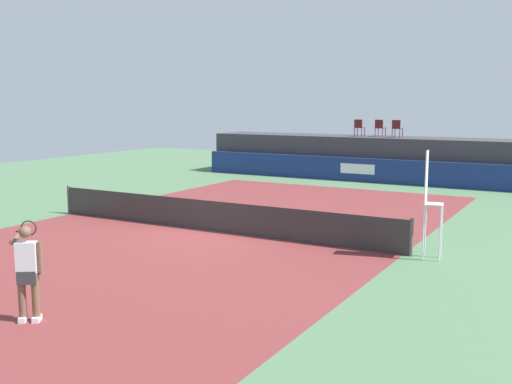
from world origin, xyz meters
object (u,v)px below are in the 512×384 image
(spectator_chair_far_left, at_px, (359,127))
(net_post_far, at_px, (411,237))
(spectator_chair_center, at_px, (397,128))
(tennis_player, at_px, (28,270))
(umpire_chair, at_px, (430,197))
(net_post_near, at_px, (69,199))
(spectator_chair_left, at_px, (380,127))

(spectator_chair_far_left, xyz_separation_m, net_post_far, (6.95, -15.10, -2.19))
(spectator_chair_center, xyz_separation_m, tennis_player, (0.14, -23.13, -1.73))
(spectator_chair_center, distance_m, umpire_chair, 16.03)
(net_post_near, distance_m, tennis_player, 11.12)
(umpire_chair, bearing_deg, spectator_chair_left, 112.42)
(spectator_chair_left, height_order, tennis_player, spectator_chair_left)
(spectator_chair_left, xyz_separation_m, tennis_player, (1.10, -23.31, -1.73))
(spectator_chair_center, bearing_deg, net_post_far, -71.96)
(net_post_far, bearing_deg, spectator_chair_center, 108.04)
(umpire_chair, xyz_separation_m, net_post_near, (-12.83, 0.01, -1.09))
(net_post_near, distance_m, net_post_far, 12.40)
(net_post_near, height_order, net_post_far, same)
(spectator_chair_far_left, xyz_separation_m, spectator_chair_center, (2.05, -0.04, 0.00))
(umpire_chair, height_order, net_post_far, umpire_chair)
(spectator_chair_center, height_order, net_post_near, spectator_chair_center)
(spectator_chair_far_left, distance_m, spectator_chair_center, 2.05)
(spectator_chair_far_left, height_order, spectator_chair_left, same)
(spectator_chair_left, height_order, net_post_near, spectator_chair_left)
(umpire_chair, height_order, net_post_near, umpire_chair)
(net_post_near, relative_size, tennis_player, 0.56)
(umpire_chair, distance_m, tennis_player, 9.60)
(spectator_chair_far_left, distance_m, tennis_player, 23.34)
(spectator_chair_far_left, relative_size, net_post_far, 0.89)
(umpire_chair, relative_size, net_post_near, 2.76)
(net_post_far, xyz_separation_m, tennis_player, (-4.77, -8.07, 0.46))
(spectator_chair_left, distance_m, spectator_chair_center, 0.98)
(spectator_chair_left, relative_size, net_post_near, 0.89)
(spectator_chair_left, height_order, umpire_chair, spectator_chair_left)
(spectator_chair_far_left, height_order, net_post_far, spectator_chair_far_left)
(spectator_chair_center, distance_m, net_post_near, 16.96)
(spectator_chair_center, relative_size, net_post_far, 0.89)
(umpire_chair, bearing_deg, net_post_near, 179.94)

